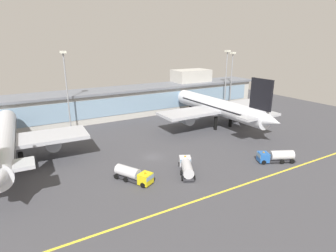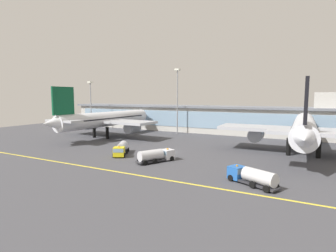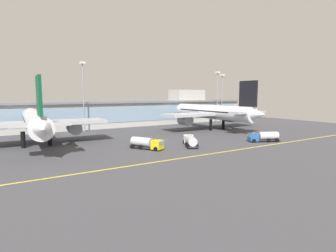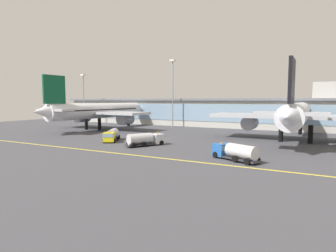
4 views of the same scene
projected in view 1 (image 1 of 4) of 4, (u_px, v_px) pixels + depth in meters
ground_plane at (153, 157)px, 70.35m from camera, size 194.93×194.93×0.00m
taxiway_centreline_stripe at (206, 197)px, 52.15m from camera, size 155.94×0.50×0.01m
terminal_building at (107, 103)px, 104.43m from camera, size 142.23×14.00×16.08m
airliner_near_left at (3, 141)px, 62.87m from camera, size 37.66×50.56×17.59m
airliner_near_right at (218, 107)px, 94.08m from camera, size 42.71×50.10×18.31m
fuel_tanker_truck at (186, 166)px, 61.69m from camera, size 6.32×9.15×2.90m
baggage_tug_near at (275, 156)px, 67.07m from camera, size 9.19×6.19×2.90m
service_truck_far at (134, 175)px, 57.83m from camera, size 6.46×9.11×2.90m
apron_light_mast_centre at (226, 71)px, 115.49m from camera, size 1.80×1.80×24.68m
apron_light_mast_east at (232, 72)px, 119.48m from camera, size 1.80×1.80×23.76m
apron_light_mast_far_east at (66, 81)px, 85.61m from camera, size 1.80×1.80×25.42m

